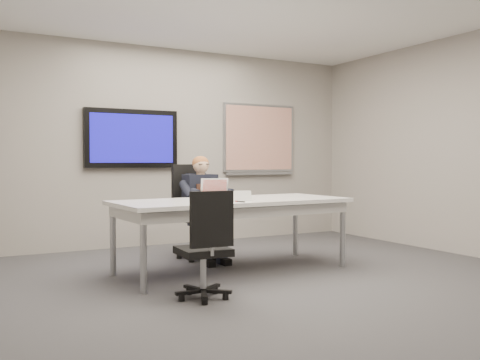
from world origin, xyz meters
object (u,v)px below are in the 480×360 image
conference_table (232,208)px  office_chair_near (205,266)px  seated_person (206,219)px  laptop (218,193)px  office_chair_far (197,229)px

conference_table → office_chair_near: size_ratio=2.72×
conference_table → seated_person: 0.68m
seated_person → laptop: (-0.03, -0.37, 0.33)m
conference_table → laptop: (-0.04, 0.28, 0.14)m
office_chair_near → laptop: laptop is taller
conference_table → laptop: laptop is taller
laptop → seated_person: bearing=104.9°
office_chair_far → laptop: 0.78m
office_chair_near → seated_person: 1.78m
office_chair_far → conference_table: bearing=-96.7°
office_chair_far → office_chair_near: 1.99m
office_chair_near → laptop: (0.73, 1.23, 0.54)m
office_chair_far → office_chair_near: bearing=-119.9°
office_chair_near → seated_person: seated_person is taller
conference_table → laptop: size_ratio=6.79×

